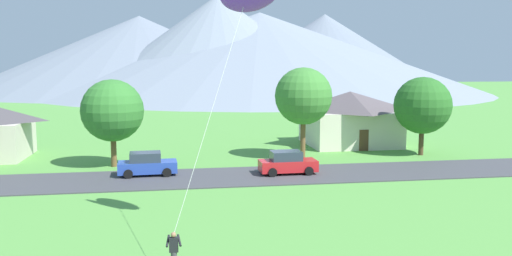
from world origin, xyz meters
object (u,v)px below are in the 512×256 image
tree_right_of_center (303,96)px  tree_near_right (423,106)px  tree_center (112,111)px  house_left_center (350,117)px  parked_car_blue_west_end (147,164)px  parked_car_red_mid_west (287,163)px

tree_right_of_center → tree_near_right: tree_right_of_center is taller
tree_center → tree_right_of_center: tree_right_of_center is taller
house_left_center → parked_car_blue_west_end: house_left_center is taller
house_left_center → tree_center: bearing=-160.7°
tree_right_of_center → parked_car_red_mid_west: bearing=-113.9°
parked_car_blue_west_end → parked_car_red_mid_west: bearing=-6.5°
house_left_center → parked_car_red_mid_west: bearing=-125.7°
tree_right_of_center → tree_near_right: size_ratio=1.12×
house_left_center → tree_right_of_center: size_ratio=1.17×
tree_center → tree_near_right: tree_near_right is taller
house_left_center → tree_right_of_center: tree_right_of_center is taller
parked_car_blue_west_end → house_left_center: bearing=31.3°
tree_right_of_center → house_left_center: bearing=45.6°
tree_right_of_center → parked_car_red_mid_west: tree_right_of_center is taller
parked_car_blue_west_end → parked_car_red_mid_west: size_ratio=1.01×
tree_right_of_center → parked_car_red_mid_west: size_ratio=1.85×
tree_near_right → parked_car_red_mid_west: (-13.62, -6.15, -3.57)m
tree_near_right → parked_car_red_mid_west: tree_near_right is taller
tree_near_right → parked_car_red_mid_west: size_ratio=1.65×
tree_center → tree_near_right: 26.55m
tree_right_of_center → tree_center: bearing=-175.9°
parked_car_blue_west_end → parked_car_red_mid_west: (10.19, -1.16, 0.00)m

